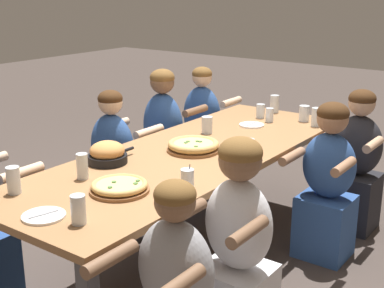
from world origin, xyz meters
TOP-DOWN VIEW (x-y plane):
  - ground_plane at (0.00, 0.00)m, footprint 18.00×18.00m
  - dining_table at (0.00, 0.00)m, footprint 2.75×0.96m
  - pizza_board_main at (0.02, 0.00)m, footprint 0.34×0.34m
  - pizza_board_second at (-0.78, -0.10)m, footprint 0.31×0.31m
  - skillet_bowl at (-0.48, 0.28)m, footprint 0.34×0.24m
  - empty_plate_a at (0.79, 0.01)m, footprint 0.19×0.19m
  - empty_plate_b at (-1.22, -0.04)m, footprint 0.20×0.20m
  - cocktail_glass_blue at (-0.52, -0.34)m, footprint 0.07×0.07m
  - drinking_glass_a at (1.28, 0.08)m, footprint 0.07×0.07m
  - drinking_glass_b at (-0.76, 0.20)m, footprint 0.06×0.06m
  - drinking_glass_c at (-1.11, 0.32)m, footprint 0.07×0.07m
  - drinking_glass_d at (0.13, -0.34)m, footprint 0.06×0.06m
  - drinking_glass_e at (1.05, 0.08)m, footprint 0.07×0.07m
  - drinking_glass_f at (1.15, -0.24)m, footprint 0.08×0.08m
  - drinking_glass_g at (0.97, -0.04)m, footprint 0.06×0.06m
  - drinking_glass_h at (1.06, -0.38)m, footprint 0.07×0.07m
  - drinking_glass_i at (0.42, 0.17)m, footprint 0.08×0.08m
  - drinking_glass_j at (-1.17, -0.22)m, footprint 0.07×0.07m
  - diner_far_midright at (0.57, 0.70)m, footprint 0.51×0.40m
  - diner_near_midright at (0.57, -0.70)m, footprint 0.51×0.40m
  - diner_far_right at (1.11, 0.70)m, footprint 0.51×0.40m
  - diner_near_midleft at (-0.58, -0.70)m, footprint 0.51×0.40m
  - diner_near_right at (1.12, -0.70)m, footprint 0.51×0.40m
  - diner_far_center at (-0.01, 0.70)m, footprint 0.51×0.40m

SIDE VIEW (x-z plane):
  - ground_plane at x=0.00m, z-range 0.00..0.00m
  - diner_far_center at x=-0.01m, z-range -0.06..1.03m
  - diner_near_right at x=1.12m, z-range -0.05..1.03m
  - diner_near_midright at x=0.57m, z-range -0.04..1.04m
  - diner_far_right at x=1.11m, z-range -0.06..1.06m
  - diner_near_midleft at x=-0.58m, z-range -0.04..1.08m
  - diner_far_midright at x=0.57m, z-range -0.05..1.12m
  - dining_table at x=0.00m, z-range 0.32..1.08m
  - empty_plate_b at x=-1.22m, z-range 0.76..0.78m
  - empty_plate_a at x=0.79m, z-range 0.76..0.78m
  - pizza_board_second at x=-0.78m, z-range 0.77..0.82m
  - pizza_board_main at x=0.02m, z-range 0.77..0.83m
  - cocktail_glass_blue at x=-0.52m, z-range 0.75..0.87m
  - drinking_glass_e at x=1.05m, z-range 0.76..0.87m
  - drinking_glass_f at x=1.15m, z-range 0.76..0.88m
  - drinking_glass_g at x=0.97m, z-range 0.77..0.88m
  - drinking_glass_i at x=0.42m, z-range 0.76..0.88m
  - drinking_glass_d at x=0.13m, z-range 0.77..0.88m
  - skillet_bowl at x=-0.48m, z-range 0.76..0.89m
  - drinking_glass_j at x=-1.17m, z-range 0.76..0.89m
  - drinking_glass_h at x=1.06m, z-range 0.76..0.90m
  - drinking_glass_c at x=-1.11m, z-range 0.76..0.90m
  - drinking_glass_a at x=1.28m, z-range 0.76..0.90m
  - drinking_glass_b at x=-0.76m, z-range 0.77..0.91m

